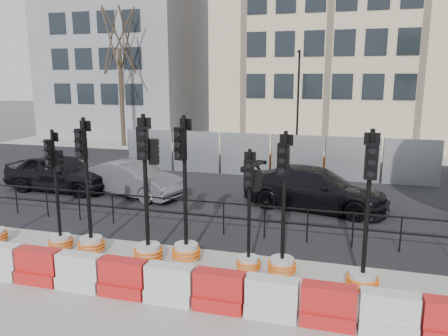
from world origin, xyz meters
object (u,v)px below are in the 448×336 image
(traffic_signal_d, at_px, (148,228))
(car_c, at_px, (315,188))
(car_a, at_px, (60,172))
(traffic_signal_h, at_px, (364,259))

(traffic_signal_d, relative_size, car_c, 0.70)
(traffic_signal_d, distance_m, car_a, 8.40)
(traffic_signal_d, bearing_deg, car_a, 126.57)
(traffic_signal_d, height_order, car_c, traffic_signal_d)
(car_c, bearing_deg, traffic_signal_d, 159.05)
(traffic_signal_h, distance_m, car_a, 12.79)
(traffic_signal_d, distance_m, car_c, 6.77)
(traffic_signal_h, xyz_separation_m, car_c, (-1.46, 5.84, -0.00))
(traffic_signal_h, height_order, car_a, traffic_signal_h)
(traffic_signal_d, relative_size, traffic_signal_h, 1.05)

